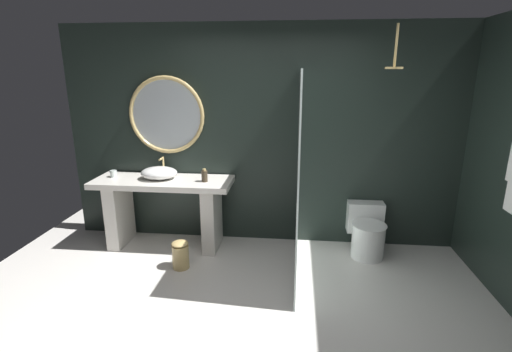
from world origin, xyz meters
name	(u,v)px	position (x,y,z in m)	size (l,w,h in m)	color
ground_plane	(243,336)	(0.00, 0.00, 0.00)	(5.76, 5.76, 0.00)	silver
back_wall_panel	(264,137)	(0.00, 1.90, 1.30)	(4.80, 0.10, 2.60)	#1E2823
vanity_counter	(164,204)	(-1.16, 1.54, 0.53)	(1.63, 0.58, 0.84)	silver
vessel_sink	(159,173)	(-1.21, 1.57, 0.91)	(0.43, 0.35, 0.23)	white
tumbler_cup	(114,174)	(-1.78, 1.58, 0.88)	(0.08, 0.08, 0.08)	silver
soap_dispenser	(204,176)	(-0.65, 1.50, 0.91)	(0.07, 0.07, 0.15)	#3D3323
round_wall_mirror	(166,115)	(-1.16, 1.81, 1.56)	(0.92, 0.05, 0.92)	tan
shower_glass_panel	(298,177)	(0.41, 1.10, 1.05)	(0.02, 1.49, 2.09)	silver
rain_shower_head	(395,62)	(1.31, 1.33, 2.15)	(0.17, 0.17, 0.41)	tan
toilet	(367,232)	(1.24, 1.58, 0.27)	(0.42, 0.59, 0.56)	white
waste_bin	(180,254)	(-0.82, 1.01, 0.16)	(0.18, 0.18, 0.31)	tan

